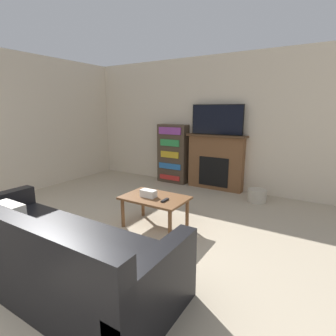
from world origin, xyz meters
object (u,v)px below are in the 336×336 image
Objects in this scene: fireplace at (216,162)px; tv at (217,120)px; storage_basket at (257,196)px; coffee_table at (155,201)px; bookshelf at (173,154)px; couch at (52,255)px.

fireplace is 0.87m from tv.
fireplace is 1.13m from storage_basket.
bookshelf is (-0.99, 2.18, 0.27)m from coffee_table.
couch is 1.91× the size of bookshelf.
coffee_table is 2.71× the size of storage_basket.
fireplace reaches higher than coffee_table.
bookshelf is (-1.02, -0.02, 0.09)m from fireplace.
bookshelf is 2.08m from storage_basket.
tv is 1.29m from bookshelf.
coffee_table is (0.15, 1.52, 0.10)m from couch.
tv reaches higher than coffee_table.
tv is (0.00, -0.02, 0.86)m from fireplace.
couch is 1.53m from coffee_table.
fireplace reaches higher than couch.
couch is at bearing -92.84° from tv.
coffee_table is at bearing -90.85° from fireplace.
tv is 3.24× the size of storage_basket.
coffee_table reaches higher than storage_basket.
couch reaches higher than storage_basket.
tv reaches higher than fireplace.
couch is (-0.18, -3.72, -0.29)m from fireplace.
storage_basket is (1.98, -0.34, -0.55)m from bookshelf.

